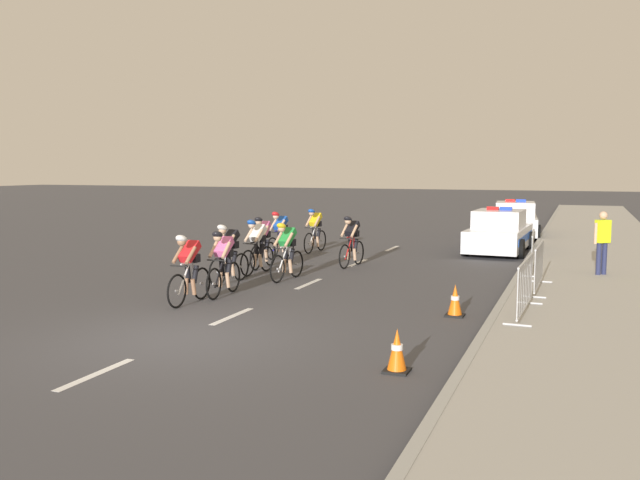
{
  "coord_description": "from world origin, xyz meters",
  "views": [
    {
      "loc": [
        6.36,
        -9.63,
        2.94
      ],
      "look_at": [
        0.2,
        6.09,
        1.1
      ],
      "focal_mm": 37.48,
      "sensor_mm": 36.0,
      "label": 1
    }
  ],
  "objects": [
    {
      "name": "traffic_cone_near",
      "position": [
        3.97,
        -0.5,
        0.31
      ],
      "size": [
        0.36,
        0.36,
        0.64
      ],
      "color": "black",
      "rests_on": "ground"
    },
    {
      "name": "spectator_closest",
      "position": [
        6.92,
        9.34,
        1.08
      ],
      "size": [
        0.45,
        0.4,
        1.68
      ],
      "color": "#23284C",
      "rests_on": "sidewalk_slab"
    },
    {
      "name": "sidewalk_slab",
      "position": [
        7.01,
        14.0,
        0.06
      ],
      "size": [
        4.42,
        60.0,
        0.12
      ],
      "primitive_type": "cube",
      "color": "#A3A099",
      "rests_on": "ground"
    },
    {
      "name": "traffic_cone_mid",
      "position": [
        4.11,
        3.45,
        0.31
      ],
      "size": [
        0.36,
        0.36,
        0.64
      ],
      "color": "black",
      "rests_on": "ground"
    },
    {
      "name": "crowd_barrier_rear",
      "position": [
        5.18,
        9.27,
        0.65
      ],
      "size": [
        0.6,
        2.32,
        1.07
      ],
      "color": "#B7BABF",
      "rests_on": "sidewalk_slab"
    },
    {
      "name": "cyclist_ninth",
      "position": [
        -2.22,
        11.78,
        0.79
      ],
      "size": [
        0.44,
        1.72,
        1.56
      ],
      "color": "black",
      "rests_on": "ground"
    },
    {
      "name": "police_car_second",
      "position": [
        3.75,
        19.87,
        0.68
      ],
      "size": [
        2.29,
        4.54,
        1.59
      ],
      "color": "silver",
      "rests_on": "ground"
    },
    {
      "name": "cyclist_seventh",
      "position": [
        -2.72,
        9.98,
        0.79
      ],
      "size": [
        0.46,
        1.72,
        1.56
      ],
      "color": "black",
      "rests_on": "ground"
    },
    {
      "name": "cyclist_sixth",
      "position": [
        -2.27,
        7.8,
        0.79
      ],
      "size": [
        0.42,
        1.72,
        1.56
      ],
      "color": "black",
      "rests_on": "ground"
    },
    {
      "name": "police_car_nearest",
      "position": [
        3.75,
        14.05,
        0.68
      ],
      "size": [
        2.13,
        4.46,
        1.59
      ],
      "color": "silver",
      "rests_on": "ground"
    },
    {
      "name": "cyclist_eighth",
      "position": [
        0.06,
        9.0,
        0.79
      ],
      "size": [
        0.45,
        1.72,
        1.56
      ],
      "color": "black",
      "rests_on": "ground"
    },
    {
      "name": "cyclist_fifth",
      "position": [
        -1.94,
        6.76,
        0.79
      ],
      "size": [
        0.45,
        1.72,
        1.56
      ],
      "color": "black",
      "rests_on": "ground"
    },
    {
      "name": "cyclist_lead",
      "position": [
        -1.46,
        2.57,
        0.79
      ],
      "size": [
        0.42,
        1.72,
        1.56
      ],
      "color": "black",
      "rests_on": "ground"
    },
    {
      "name": "cyclist_third",
      "position": [
        -1.9,
        5.11,
        0.79
      ],
      "size": [
        0.45,
        1.72,
        1.56
      ],
      "color": "black",
      "rests_on": "ground"
    },
    {
      "name": "cyclist_fourth",
      "position": [
        -0.74,
        6.11,
        0.79
      ],
      "size": [
        0.45,
        1.72,
        1.56
      ],
      "color": "black",
      "rests_on": "ground"
    },
    {
      "name": "cyclist_second",
      "position": [
        -1.2,
        3.61,
        0.79
      ],
      "size": [
        0.43,
        1.72,
        1.56
      ],
      "color": "black",
      "rests_on": "ground"
    },
    {
      "name": "lane_markings_centre",
      "position": [
        0.0,
        5.82,
        0.0
      ],
      "size": [
        0.14,
        17.6,
        0.01
      ],
      "color": "white",
      "rests_on": "ground"
    },
    {
      "name": "kerb_edge",
      "position": [
        4.88,
        14.0,
        0.07
      ],
      "size": [
        0.16,
        60.0,
        0.13
      ],
      "primitive_type": "cube",
      "color": "#9E9E99",
      "rests_on": "ground"
    },
    {
      "name": "ground_plane",
      "position": [
        0.0,
        0.0,
        0.0
      ],
      "size": [
        160.0,
        160.0,
        0.0
      ],
      "primitive_type": "plane",
      "color": "#424247"
    },
    {
      "name": "crowd_barrier_front",
      "position": [
        5.42,
        3.58,
        0.65
      ],
      "size": [
        0.57,
        2.32,
        1.07
      ],
      "color": "#B7BABF",
      "rests_on": "sidewalk_slab"
    },
    {
      "name": "crowd_barrier_middle",
      "position": [
        5.51,
        6.41,
        0.65
      ],
      "size": [
        0.54,
        2.32,
        1.07
      ],
      "color": "#B7BABF",
      "rests_on": "sidewalk_slab"
    }
  ]
}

